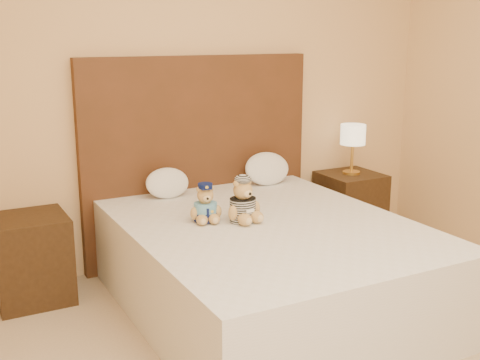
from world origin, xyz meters
name	(u,v)px	position (x,y,z in m)	size (l,w,h in m)	color
bed	(268,266)	(0.00, 1.20, 0.28)	(1.60, 2.00, 0.55)	white
headboard	(199,160)	(0.00, 2.21, 0.75)	(1.75, 0.08, 1.50)	#522C18
nightstand_left	(32,259)	(-1.25, 2.00, 0.28)	(0.45, 0.45, 0.55)	#372211
nightstand_right	(350,206)	(1.25, 2.00, 0.28)	(0.45, 0.45, 0.55)	#372211
lamp	(353,137)	(1.25, 2.00, 0.85)	(0.20, 0.20, 0.40)	gold
teddy_police	(205,203)	(-0.32, 1.40, 0.67)	(0.20, 0.19, 0.23)	#B28B45
teddy_prisoner	(243,200)	(-0.12, 1.30, 0.68)	(0.24, 0.23, 0.27)	#B28B45
pillow_left	(167,182)	(-0.32, 2.03, 0.66)	(0.31, 0.20, 0.22)	white
pillow_right	(267,167)	(0.48, 2.03, 0.68)	(0.36, 0.24, 0.26)	white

